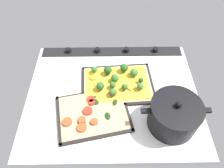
# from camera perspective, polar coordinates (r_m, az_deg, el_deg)

# --- Properties ---
(ground_plane) EXTENTS (0.79, 0.64, 0.03)m
(ground_plane) POSITION_cam_1_polar(r_m,az_deg,el_deg) (1.00, 0.19, -3.17)
(ground_plane) COLOR white
(stove_control_panel) EXTENTS (0.76, 0.07, 0.03)m
(stove_control_panel) POSITION_cam_1_polar(r_m,az_deg,el_deg) (1.17, -0.02, 8.78)
(stove_control_panel) COLOR black
(stove_control_panel) RESTS_ON ground_plane
(baking_tray_front) EXTENTS (0.35, 0.27, 0.01)m
(baking_tray_front) POSITION_cam_1_polar(r_m,az_deg,el_deg) (1.02, 1.46, -0.25)
(baking_tray_front) COLOR black
(baking_tray_front) RESTS_ON ground_plane
(broccoli_pizza) EXTENTS (0.33, 0.24, 0.06)m
(broccoli_pizza) POSITION_cam_1_polar(r_m,az_deg,el_deg) (1.01, 1.38, 0.61)
(broccoli_pizza) COLOR tan
(broccoli_pizza) RESTS_ON baking_tray_front
(baking_tray_back) EXTENTS (0.35, 0.30, 0.01)m
(baking_tray_back) POSITION_cam_1_polar(r_m,az_deg,el_deg) (0.93, -5.07, -7.93)
(baking_tray_back) COLOR black
(baking_tray_back) RESTS_ON ground_plane
(veggie_pizza_back) EXTENTS (0.32, 0.27, 0.02)m
(veggie_pizza_back) POSITION_cam_1_polar(r_m,az_deg,el_deg) (0.92, -5.23, -7.67)
(veggie_pizza_back) COLOR tan
(veggie_pizza_back) RESTS_ON baking_tray_back
(cooking_pot) EXTENTS (0.27, 0.20, 0.15)m
(cooking_pot) POSITION_cam_1_polar(r_m,az_deg,el_deg) (0.89, 16.30, -8.04)
(cooking_pot) COLOR black
(cooking_pot) RESTS_ON ground_plane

